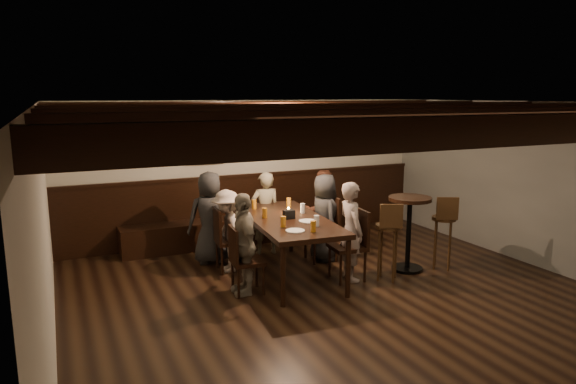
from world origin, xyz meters
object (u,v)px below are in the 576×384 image
dining_table (288,223)px  person_right_near (324,217)px  person_bench_right (322,211)px  chair_left_far (246,273)px  bar_stool_left (388,251)px  chair_right_near (322,241)px  person_left_near (227,231)px  person_right_far (351,231)px  person_bench_left (210,218)px  chair_right_far (348,258)px  person_bench_centre (265,213)px  bar_stool_right (443,241)px  chair_left_near (230,251)px  high_top_table (409,222)px  person_left_far (243,244)px

dining_table → person_right_near: (0.79, 0.38, -0.09)m
person_bench_right → person_right_near: 0.47m
chair_left_far → bar_stool_left: (1.91, -0.36, 0.14)m
chair_right_near → person_right_near: bearing=-90.0°
person_left_near → person_right_near: 1.50m
person_right_far → person_bench_left: bearing=50.7°
chair_right_far → dining_table: bearing=58.0°
person_bench_centre → bar_stool_right: size_ratio=1.21×
person_bench_right → person_right_far: size_ratio=0.97×
chair_right_far → person_left_near: size_ratio=0.82×
chair_left_near → person_left_near: size_ratio=0.78×
dining_table → person_right_far: (0.71, -0.51, -0.08)m
person_right_far → person_left_near: bearing=59.0°
person_bench_left → person_bench_centre: (0.91, 0.07, -0.04)m
high_top_table → chair_left_near: bearing=155.7°
chair_right_near → person_right_far: bearing=-178.1°
person_bench_centre → bar_stool_left: size_ratio=1.21×
high_top_table → bar_stool_right: size_ratio=0.99×
person_left_far → high_top_table: person_left_far is taller
chair_right_far → person_left_far: 1.51m
bar_stool_right → high_top_table: bearing=-169.0°
dining_table → high_top_table: bearing=-13.1°
dining_table → bar_stool_right: bearing=-12.9°
person_bench_left → person_left_far: person_bench_left is taller
person_left_near → bar_stool_left: (1.86, -1.26, -0.19)m
chair_left_far → chair_right_near: chair_right_near is taller
person_left_near → dining_table: bearing=59.0°
person_left_far → person_right_near: (1.57, 0.76, 0.01)m
chair_left_near → chair_right_far: 1.70m
person_bench_left → bar_stool_right: size_ratio=1.27×
high_top_table → dining_table: bearing=161.9°
chair_left_far → person_left_near: person_left_near is taller
person_right_near → chair_right_far: bearing=178.1°
person_bench_centre → person_bench_right: 0.91m
dining_table → chair_right_far: chair_right_far is taller
dining_table → person_right_near: bearing=31.0°
dining_table → person_left_near: 0.89m
person_bench_centre → dining_table: bearing=90.0°
chair_left_far → person_left_far: (-0.03, 0.00, 0.38)m
dining_table → chair_right_far: bearing=-32.0°
person_left_far → person_right_near: size_ratio=0.98×
bar_stool_left → bar_stool_right: bearing=27.4°
person_bench_left → person_bench_right: 1.80m
person_bench_centre → bar_stool_right: (2.06, -1.74, -0.25)m
chair_left_near → chair_left_far: chair_left_near is taller
dining_table → person_bench_left: (-0.82, 0.98, -0.06)m
bar_stool_left → bar_stool_right: same height
person_left_near → chair_left_near: bearing=90.0°
chair_left_near → person_left_far: bearing=-2.0°
person_right_near → person_right_far: (-0.08, -0.90, 0.01)m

